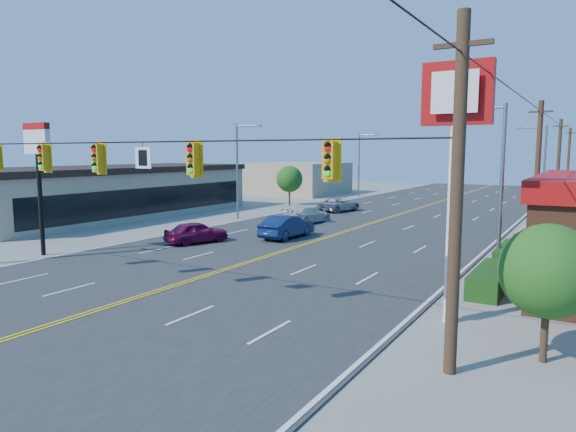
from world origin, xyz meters
The scene contains 21 objects.
ground centered at (0.00, 0.00, 0.00)m, with size 160.00×160.00×0.00m, color gray.
road centered at (0.00, 20.00, 0.03)m, with size 20.00×120.00×0.06m, color #2D2D30.
signal_span centered at (-0.12, 0.00, 4.89)m, with size 24.32×0.34×9.00m.
kfc_pylon centered at (11.00, 4.00, 6.04)m, with size 2.20×0.36×8.50m.
strip_mall centered at (-22.00, 18.00, 2.25)m, with size 10.40×26.40×4.40m.
pizza_hut_sign centered at (-11.00, 4.00, 5.18)m, with size 1.90×0.30×6.85m.
streetlight_se centered at (10.79, 14.00, 4.51)m, with size 2.55×0.25×8.00m.
streetlight_ne centered at (10.79, 38.00, 4.51)m, with size 2.55×0.25×8.00m.
streetlight_sw centered at (-10.79, 22.00, 4.51)m, with size 2.55×0.25×8.00m.
streetlight_nw centered at (-10.79, 48.00, 4.51)m, with size 2.55×0.25×8.00m.
utility_pole_near centered at (12.20, 18.00, 4.20)m, with size 0.28×0.28×8.40m, color #47301E.
utility_pole_mid centered at (12.20, 36.00, 4.20)m, with size 0.28×0.28×8.40m, color #47301E.
utility_pole_far centered at (12.20, 54.00, 4.20)m, with size 0.28×0.28×8.40m, color #47301E.
tree_kfc_rear centered at (13.50, 22.00, 2.93)m, with size 2.94×2.94×4.41m.
tree_kfc_front centered at (14.00, 2.00, 2.51)m, with size 2.52×2.52×3.78m.
tree_west centered at (-13.00, 34.00, 2.79)m, with size 2.80×2.80×4.20m.
bld_west_far centered at (-20.00, 48.00, 2.10)m, with size 11.00×12.00×4.20m, color tan.
car_magenta centered at (-6.04, 11.02, 0.67)m, with size 1.59×3.95×1.35m, color maroon.
car_blue centered at (-2.22, 15.52, 0.75)m, with size 1.59×4.55×1.50m, color #0D204D.
car_white centered at (-4.46, 22.38, 0.67)m, with size 1.87×4.61×1.34m, color silver.
car_silver centered at (-5.77, 31.10, 0.65)m, with size 2.14×4.65×1.29m, color #A4A5A9.
Camera 1 is at (14.90, -12.97, 5.65)m, focal length 32.00 mm.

